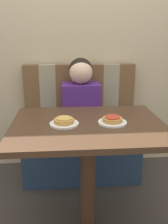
{
  "coord_description": "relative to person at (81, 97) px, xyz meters",
  "views": [
    {
      "loc": [
        -0.15,
        -1.46,
        1.29
      ],
      "look_at": [
        0.0,
        0.33,
        0.73
      ],
      "focal_mm": 40.0,
      "sensor_mm": 36.0,
      "label": 1
    }
  ],
  "objects": [
    {
      "name": "person",
      "position": [
        0.0,
        0.0,
        0.0
      ],
      "size": [
        0.33,
        0.24,
        0.67
      ],
      "color": "#4C237A",
      "rests_on": "booth_seat"
    },
    {
      "name": "booth_seat",
      "position": [
        0.0,
        -0.0,
        -0.55
      ],
      "size": [
        1.03,
        0.47,
        0.42
      ],
      "color": "navy",
      "rests_on": "ground_plane"
    },
    {
      "name": "plate_left",
      "position": [
        -0.15,
        -0.67,
        0.0
      ],
      "size": [
        0.18,
        0.18,
        0.01
      ],
      "color": "white",
      "rests_on": "dining_table"
    },
    {
      "name": "ground_plane",
      "position": [
        0.0,
        -0.66,
        -0.76
      ],
      "size": [
        12.0,
        12.0,
        0.0
      ],
      "primitive_type": "plane",
      "color": "#38332D"
    },
    {
      "name": "pizza_left",
      "position": [
        -0.15,
        -0.67,
        0.02
      ],
      "size": [
        0.12,
        0.12,
        0.03
      ],
      "color": "#C68E47",
      "rests_on": "plate_left"
    },
    {
      "name": "pizza_right",
      "position": [
        0.15,
        -0.67,
        0.02
      ],
      "size": [
        0.12,
        0.12,
        0.03
      ],
      "color": "#C68E47",
      "rests_on": "plate_right"
    },
    {
      "name": "wall_back",
      "position": [
        0.0,
        0.29,
        0.54
      ],
      "size": [
        7.0,
        0.05,
        2.6
      ],
      "color": "#C6B28E",
      "rests_on": "ground_plane"
    },
    {
      "name": "dining_table",
      "position": [
        0.0,
        -0.66,
        -0.11
      ],
      "size": [
        0.96,
        0.74,
        0.75
      ],
      "color": "#422B1C",
      "rests_on": "ground_plane"
    },
    {
      "name": "plate_right",
      "position": [
        0.15,
        -0.67,
        0.0
      ],
      "size": [
        0.18,
        0.18,
        0.01
      ],
      "color": "white",
      "rests_on": "dining_table"
    },
    {
      "name": "booth_backrest",
      "position": [
        0.0,
        0.19,
        -0.04
      ],
      "size": [
        1.03,
        0.08,
        0.6
      ],
      "color": "brown",
      "rests_on": "booth_seat"
    }
  ]
}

